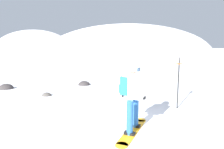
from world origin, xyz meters
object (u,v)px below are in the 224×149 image
(rock_small, at_px, (47,96))
(snowboarder_main, at_px, (132,95))
(piste_marker_near, at_px, (178,79))
(rock_mid, at_px, (6,89))
(rock_dark, at_px, (84,85))

(rock_small, bearing_deg, snowboarder_main, -59.88)
(snowboarder_main, xyz_separation_m, piste_marker_near, (2.10, 1.40, 0.10))
(snowboarder_main, height_order, piste_marker_near, piste_marker_near)
(snowboarder_main, height_order, rock_small, snowboarder_main)
(piste_marker_near, bearing_deg, snowboarder_main, -146.35)
(piste_marker_near, xyz_separation_m, rock_mid, (-6.62, 4.65, -1.02))
(snowboarder_main, bearing_deg, rock_mid, 126.79)
(rock_small, bearing_deg, piste_marker_near, -31.49)
(rock_mid, xyz_separation_m, rock_small, (2.11, -1.89, 0.00))
(rock_small, bearing_deg, rock_dark, 48.48)
(snowboarder_main, xyz_separation_m, rock_dark, (-0.66, 6.14, -0.92))
(rock_dark, xyz_separation_m, rock_mid, (-3.86, -0.10, 0.00))
(rock_mid, relative_size, rock_small, 1.80)
(rock_dark, distance_m, rock_small, 2.65)
(rock_dark, bearing_deg, piste_marker_near, -59.83)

